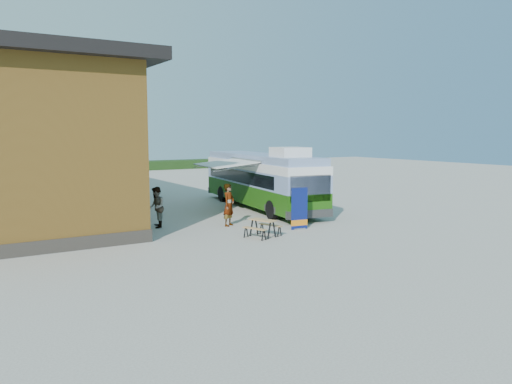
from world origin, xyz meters
TOP-DOWN VIEW (x-y plane):
  - ground at (0.00, 0.00)m, footprint 100.00×100.00m
  - barn at (-10.50, 10.00)m, footprint 9.60×21.20m
  - hedge at (8.00, 38.00)m, footprint 40.00×3.00m
  - bus at (1.95, 5.40)m, footprint 3.97×11.80m
  - awning at (-0.28, 5.05)m, footprint 3.05×4.37m
  - banner at (0.01, -0.96)m, footprint 0.81×0.25m
  - picnic_table at (-2.23, -1.49)m, footprint 1.57×1.48m
  - person_a at (-2.25, 1.41)m, footprint 0.85×0.78m
  - person_b at (-5.27, 2.72)m, footprint 0.95×1.08m
  - slurry_tanker at (-4.79, 16.17)m, footprint 3.70×6.04m

SIDE VIEW (x-z plane):
  - ground at x=0.00m, z-range 0.00..0.00m
  - hedge at x=8.00m, z-range 0.00..1.00m
  - picnic_table at x=-2.23m, z-range 0.18..0.90m
  - banner at x=0.01m, z-range -0.17..1.70m
  - person_b at x=-5.27m, z-range 0.00..1.86m
  - person_a at x=-2.25m, z-range 0.00..1.95m
  - slurry_tanker at x=-4.79m, z-range 0.18..2.58m
  - bus at x=1.95m, z-range -0.08..3.48m
  - awning at x=-0.28m, z-range 2.33..2.84m
  - barn at x=-10.50m, z-range -0.16..7.34m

